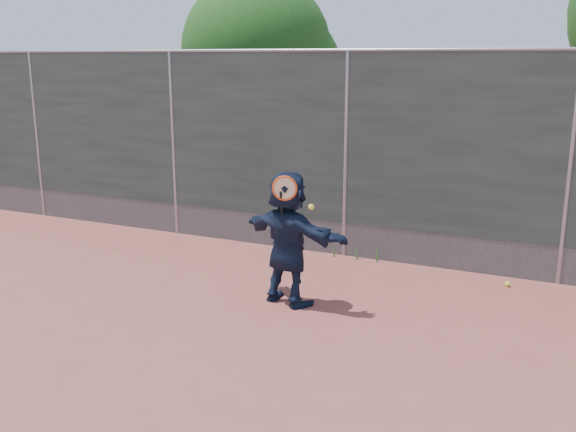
% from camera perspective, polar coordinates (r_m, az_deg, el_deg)
% --- Properties ---
extents(ground, '(80.00, 80.00, 0.00)m').
position_cam_1_polar(ground, '(6.77, -5.41, -11.55)').
color(ground, '#9E4C42').
rests_on(ground, ground).
extents(player, '(1.58, 0.90, 1.63)m').
position_cam_1_polar(player, '(7.62, 0.00, -1.98)').
color(player, '#141F37').
rests_on(player, ground).
extents(ball_ground, '(0.07, 0.07, 0.07)m').
position_cam_1_polar(ball_ground, '(8.86, 18.94, -5.75)').
color(ball_ground, yellow).
rests_on(ball_ground, ground).
extents(fence, '(20.00, 0.06, 3.03)m').
position_cam_1_polar(fence, '(9.39, 5.16, 5.79)').
color(fence, '#38423D').
rests_on(fence, ground).
extents(swing_action, '(0.50, 0.14, 0.51)m').
position_cam_1_polar(swing_action, '(7.27, -0.08, 2.18)').
color(swing_action, '#DA4514').
rests_on(swing_action, ground).
extents(tree_left, '(3.15, 3.00, 4.53)m').
position_cam_1_polar(tree_left, '(13.23, -2.09, 14.09)').
color(tree_left, '#382314').
rests_on(tree_left, ground).
extents(weed_clump, '(0.68, 0.07, 0.30)m').
position_cam_1_polar(weed_clump, '(9.50, 6.41, -3.10)').
color(weed_clump, '#387226').
rests_on(weed_clump, ground).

